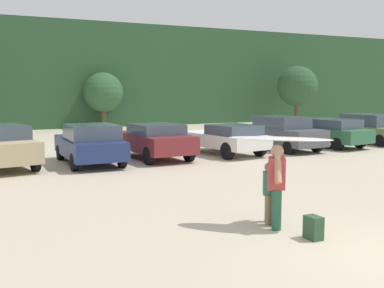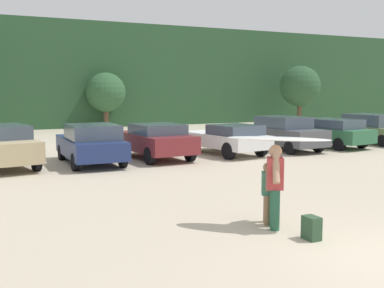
{
  "view_description": "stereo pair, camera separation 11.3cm",
  "coord_description": "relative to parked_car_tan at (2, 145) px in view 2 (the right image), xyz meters",
  "views": [
    {
      "loc": [
        -6.51,
        -5.64,
        2.84
      ],
      "look_at": [
        -0.4,
        6.74,
        1.25
      ],
      "focal_mm": 44.63,
      "sensor_mm": 36.0,
      "label": 1
    },
    {
      "loc": [
        -6.41,
        -5.69,
        2.84
      ],
      "look_at": [
        -0.4,
        6.74,
        1.25
      ],
      "focal_mm": 44.63,
      "sensor_mm": 36.0,
      "label": 2
    }
  ],
  "objects": [
    {
      "name": "ground_plane",
      "position": [
        5.15,
        -12.8,
        -0.82
      ],
      "size": [
        120.0,
        120.0,
        0.0
      ],
      "primitive_type": "plane",
      "color": "beige"
    },
    {
      "name": "hillside_ridge",
      "position": [
        5.15,
        22.55,
        3.1
      ],
      "size": [
        108.0,
        12.0,
        7.84
      ],
      "primitive_type": "cube",
      "color": "#284C2D",
      "rests_on": "ground_plane"
    },
    {
      "name": "tree_right",
      "position": [
        8.3,
        15.8,
        1.79
      ],
      "size": [
        2.89,
        2.89,
        4.07
      ],
      "color": "brown",
      "rests_on": "ground_plane"
    },
    {
      "name": "tree_far_left",
      "position": [
        23.97,
        13.26,
        2.26
      ],
      "size": [
        3.34,
        3.34,
        4.77
      ],
      "color": "brown",
      "rests_on": "ground_plane"
    },
    {
      "name": "parked_car_tan",
      "position": [
        0.0,
        0.0,
        0.0
      ],
      "size": [
        2.42,
        4.73,
        1.56
      ],
      "rotation": [
        0.0,
        0.0,
        1.73
      ],
      "color": "tan",
      "rests_on": "ground_plane"
    },
    {
      "name": "parked_car_navy",
      "position": [
        3.11,
        -0.59,
        -0.03
      ],
      "size": [
        2.01,
        4.37,
        1.54
      ],
      "rotation": [
        0.0,
        0.0,
        1.55
      ],
      "color": "navy",
      "rests_on": "ground_plane"
    },
    {
      "name": "parked_car_maroon",
      "position": [
        5.84,
        -0.38,
        -0.04
      ],
      "size": [
        2.19,
        4.19,
        1.44
      ],
      "rotation": [
        0.0,
        0.0,
        1.63
      ],
      "color": "maroon",
      "rests_on": "ground_plane"
    },
    {
      "name": "parked_car_white",
      "position": [
        9.11,
        -0.54,
        -0.1
      ],
      "size": [
        2.5,
        4.43,
        1.34
      ],
      "rotation": [
        0.0,
        0.0,
        1.71
      ],
      "color": "white",
      "rests_on": "ground_plane"
    },
    {
      "name": "parked_car_dark_gray",
      "position": [
        12.34,
        -0.27,
        -0.0
      ],
      "size": [
        2.02,
        4.38,
        1.57
      ],
      "rotation": [
        0.0,
        0.0,
        1.62
      ],
      "color": "#4C4F54",
      "rests_on": "ground_plane"
    },
    {
      "name": "parked_car_forest_green",
      "position": [
        15.08,
        -0.17,
        -0.08
      ],
      "size": [
        2.53,
        4.84,
        1.4
      ],
      "rotation": [
        0.0,
        0.0,
        1.72
      ],
      "color": "#2D6642",
      "rests_on": "ground_plane"
    },
    {
      "name": "parked_car_olive_green",
      "position": [
        18.21,
        -0.02,
        -0.01
      ],
      "size": [
        2.04,
        4.25,
        1.54
      ],
      "rotation": [
        0.0,
        0.0,
        1.62
      ],
      "color": "#6B7F4C",
      "rests_on": "ground_plane"
    },
    {
      "name": "person_adult",
      "position": [
        4.41,
        -10.63,
        0.15
      ],
      "size": [
        0.57,
        0.8,
        1.73
      ],
      "rotation": [
        0.0,
        0.0,
        2.59
      ],
      "color": "#26593F",
      "rests_on": "ground_plane"
    },
    {
      "name": "person_child",
      "position": [
        4.47,
        -10.27,
        -0.08
      ],
      "size": [
        0.4,
        0.56,
        1.31
      ],
      "rotation": [
        0.0,
        0.0,
        2.59
      ],
      "color": "#8C6B4C",
      "rests_on": "ground_plane"
    },
    {
      "name": "surfboard_white",
      "position": [
        4.48,
        -10.61,
        1.02
      ],
      "size": [
        1.96,
        1.86,
        0.07
      ],
      "rotation": [
        0.0,
        0.0,
        2.4
      ],
      "color": "white"
    },
    {
      "name": "backpack_dropped",
      "position": [
        4.6,
        -11.56,
        -0.6
      ],
      "size": [
        0.24,
        0.34,
        0.45
      ],
      "color": "#2D4C33",
      "rests_on": "ground_plane"
    }
  ]
}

